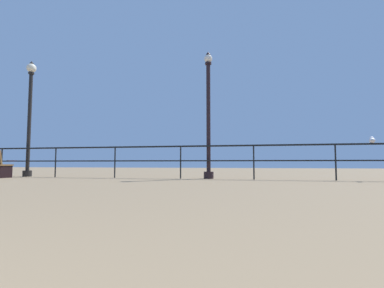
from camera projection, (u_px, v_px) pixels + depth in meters
pier_railing at (216, 154)px, 8.71m from camera, size 20.57×0.05×1.05m
lamppost_left at (30, 111)px, 10.44m from camera, size 0.34×0.34×4.33m
lamppost_center at (208, 115)px, 9.00m from camera, size 0.31×0.31×4.12m
seagull_on_rail at (372, 140)px, 7.84m from camera, size 0.22×0.40×0.19m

